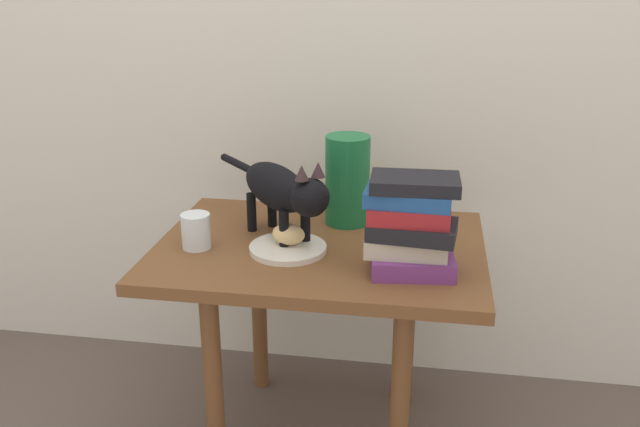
# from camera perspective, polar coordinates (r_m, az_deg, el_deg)

# --- Properties ---
(back_panel) EXTENTS (4.00, 0.04, 2.20)m
(back_panel) POSITION_cam_1_polar(r_m,az_deg,el_deg) (1.95, 2.02, 16.74)
(back_panel) COLOR silver
(back_panel) RESTS_ON ground
(side_table) EXTENTS (0.79, 0.58, 0.57)m
(side_table) POSITION_cam_1_polar(r_m,az_deg,el_deg) (1.70, -0.00, -5.09)
(side_table) COLOR brown
(side_table) RESTS_ON ground
(plate) EXTENTS (0.18, 0.18, 0.01)m
(plate) POSITION_cam_1_polar(r_m,az_deg,el_deg) (1.63, -2.69, -2.92)
(plate) COLOR silver
(plate) RESTS_ON side_table
(bread_roll) EXTENTS (0.09, 0.07, 0.05)m
(bread_roll) POSITION_cam_1_polar(r_m,az_deg,el_deg) (1.63, -2.65, -1.74)
(bread_roll) COLOR #E0BC7A
(bread_roll) RESTS_ON plate
(cat) EXTENTS (0.35, 0.37, 0.23)m
(cat) POSITION_cam_1_polar(r_m,az_deg,el_deg) (1.65, -3.16, 1.97)
(cat) COLOR black
(cat) RESTS_ON side_table
(book_stack) EXTENTS (0.21, 0.15, 0.22)m
(book_stack) POSITION_cam_1_polar(r_m,az_deg,el_deg) (1.50, 7.56, -0.92)
(book_stack) COLOR #72337A
(book_stack) RESTS_ON side_table
(green_vase) EXTENTS (0.12, 0.12, 0.23)m
(green_vase) POSITION_cam_1_polar(r_m,az_deg,el_deg) (1.77, 2.30, 2.80)
(green_vase) COLOR #196B38
(green_vase) RESTS_ON side_table
(candle_jar) EXTENTS (0.07, 0.07, 0.08)m
(candle_jar) POSITION_cam_1_polar(r_m,az_deg,el_deg) (1.67, -10.29, -1.60)
(candle_jar) COLOR silver
(candle_jar) RESTS_ON side_table
(tv_remote) EXTENTS (0.15, 0.11, 0.02)m
(tv_remote) POSITION_cam_1_polar(r_m,az_deg,el_deg) (1.82, 8.11, -0.45)
(tv_remote) COLOR black
(tv_remote) RESTS_ON side_table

